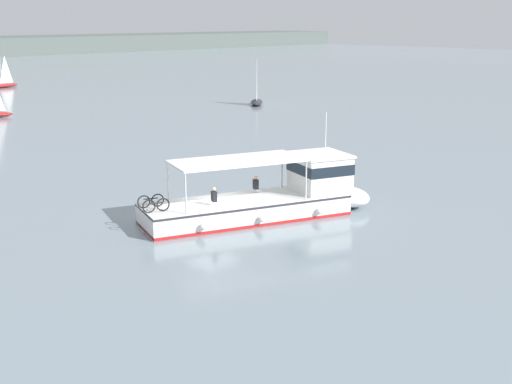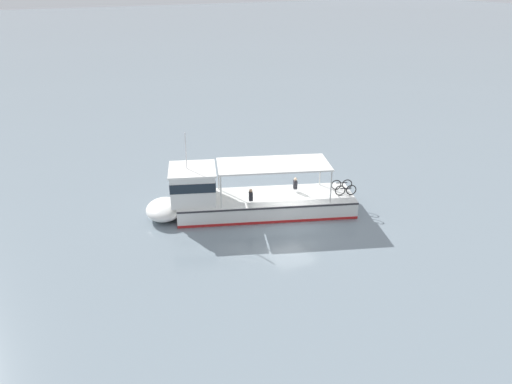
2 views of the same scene
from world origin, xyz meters
name	(u,v)px [view 2 (image 2 of 2)]	position (x,y,z in m)	size (l,w,h in m)	color
ground_plane	(291,221)	(0.00, 0.00, 0.00)	(400.00, 400.00, 0.00)	gray
ferry_main	(239,199)	(2.33, -2.33, 1.01)	(12.97, 7.40, 5.32)	white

